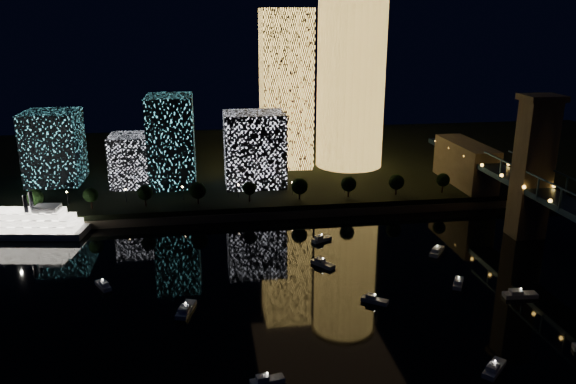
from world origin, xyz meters
name	(u,v)px	position (x,y,z in m)	size (l,w,h in m)	color
ground	(394,321)	(0.00, 0.00, 0.00)	(520.00, 520.00, 0.00)	black
far_bank	(296,161)	(0.00, 160.00, 2.50)	(420.00, 160.00, 5.00)	black
seawall	(327,211)	(0.00, 82.00, 1.50)	(420.00, 6.00, 3.00)	#6B5E4C
tower_cylindrical	(351,80)	(22.95, 138.80, 46.08)	(34.00, 34.00, 81.91)	#EEB44C
tower_rectangular	(286,90)	(-7.52, 143.27, 41.81)	(23.14, 23.14, 73.63)	#EEB44C
midrise_blocks	(156,147)	(-67.30, 119.62, 20.97)	(109.89, 39.71, 38.36)	silver
riverboat	(7,224)	(-117.26, 77.31, 4.16)	(54.88, 19.28, 16.22)	silver
motorboats	(370,300)	(-3.67, 9.98, 0.81)	(123.99, 91.03, 2.78)	silver
esplanade_trees	(250,188)	(-29.82, 88.00, 10.47)	(165.95, 6.65, 8.83)	black
street_lamps	(238,188)	(-34.00, 94.00, 9.02)	(132.70, 0.70, 5.65)	black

